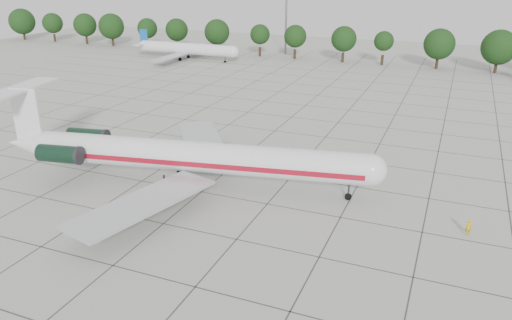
# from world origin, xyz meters

# --- Properties ---
(ground) EXTENTS (260.00, 260.00, 0.00)m
(ground) POSITION_xyz_m (0.00, 0.00, 0.00)
(ground) COLOR #ABAAA3
(ground) RESTS_ON ground
(apron_joints) EXTENTS (170.00, 170.00, 0.02)m
(apron_joints) POSITION_xyz_m (0.00, 15.00, 0.01)
(apron_joints) COLOR #383838
(apron_joints) RESTS_ON ground
(main_airliner) EXTENTS (44.82, 34.95, 10.60)m
(main_airliner) POSITION_xyz_m (-11.34, 0.76, 3.74)
(main_airliner) COLOR silver
(main_airliner) RESTS_ON ground
(ground_crew) EXTENTS (0.71, 0.59, 1.67)m
(ground_crew) POSITION_xyz_m (20.00, 1.15, 0.84)
(ground_crew) COLOR gold
(ground_crew) RESTS_ON ground
(bg_airliner_b) EXTENTS (28.24, 27.20, 7.40)m
(bg_airliner_b) POSITION_xyz_m (-51.29, 72.56, 2.91)
(bg_airliner_b) COLOR silver
(bg_airliner_b) RESTS_ON ground
(tree_line) EXTENTS (249.86, 8.44, 10.22)m
(tree_line) POSITION_xyz_m (-11.68, 85.00, 5.98)
(tree_line) COLOR #332114
(tree_line) RESTS_ON ground
(floodlight_mast) EXTENTS (1.60, 1.60, 25.45)m
(floodlight_mast) POSITION_xyz_m (-30.00, 92.00, 14.28)
(floodlight_mast) COLOR slate
(floodlight_mast) RESTS_ON ground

